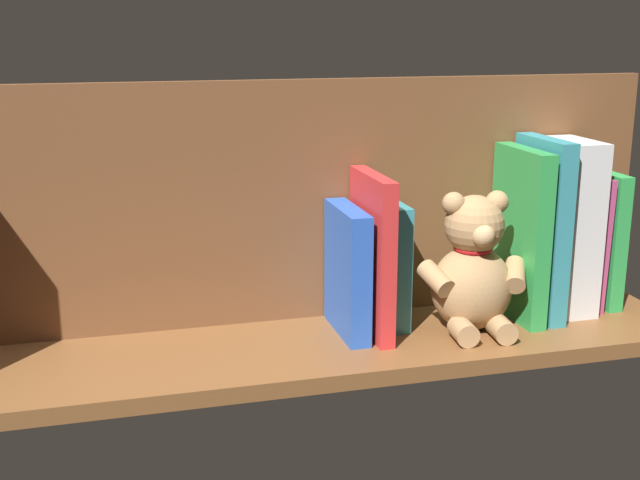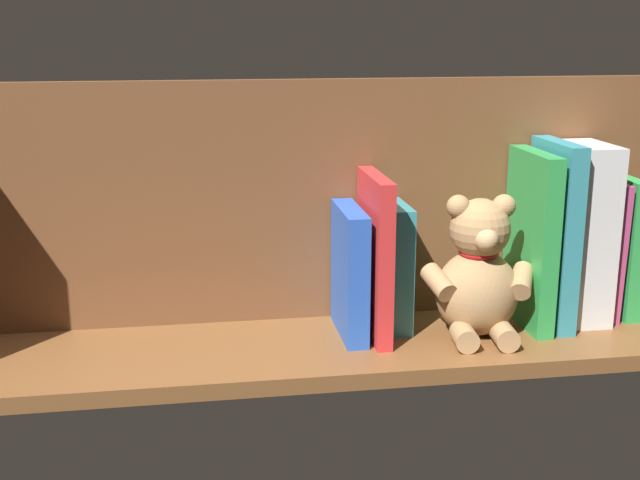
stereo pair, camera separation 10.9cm
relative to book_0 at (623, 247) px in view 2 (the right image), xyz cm
name	(u,v)px [view 2 (the right image)]	position (x,y,z in cm)	size (l,w,h in cm)	color
ground_plane	(320,347)	(45.60, 3.87, -11.33)	(105.55, 24.14, 2.20)	brown
shelf_back_panel	(309,202)	(45.60, -5.95, 7.04)	(105.55, 1.50, 34.55)	brown
book_0	(623,247)	(0.00, 0.00, 0.00)	(2.31, 9.60, 20.46)	green
book_1	(606,249)	(2.57, 0.08, -0.14)	(1.20, 9.76, 20.17)	#B23F72
dictionary_thick_white	(583,233)	(6.84, 0.87, 2.60)	(5.73, 11.13, 25.66)	silver
book_2	(553,234)	(11.83, 1.81, 2.90)	(2.63, 13.22, 26.26)	teal
book_3	(531,240)	(15.21, 2.07, 2.25)	(2.53, 13.74, 24.96)	green
teddy_bear	(478,275)	(23.89, 5.25, -1.51)	(16.01, 13.39, 19.82)	tan
book_4	(395,266)	(34.35, 0.12, -1.33)	(3.17, 9.84, 17.80)	teal
book_5	(375,256)	(37.80, 2.42, 0.99)	(2.11, 14.44, 22.44)	red
book_6	(350,272)	(41.15, 1.85, -1.29)	(2.97, 13.30, 17.88)	blue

